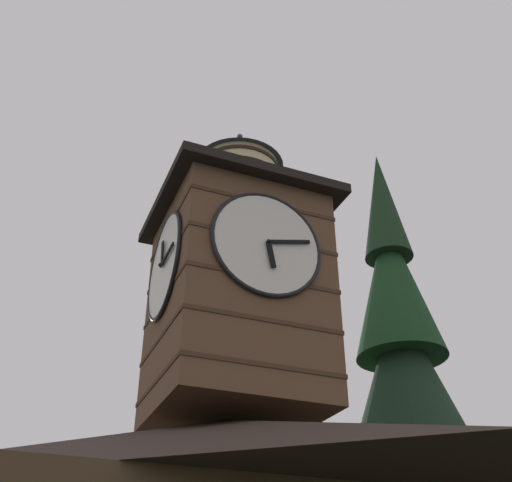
{
  "coord_description": "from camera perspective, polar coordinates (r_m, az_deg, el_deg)",
  "views": [
    {
      "loc": [
        5.3,
        12.17,
        1.93
      ],
      "look_at": [
        0.08,
        -0.5,
        10.43
      ],
      "focal_mm": 44.25,
      "sensor_mm": 36.0,
      "label": 1
    }
  ],
  "objects": [
    {
      "name": "clock_tower",
      "position": [
        15.57,
        -1.76,
        -3.66
      ],
      "size": [
        4.33,
        4.33,
        8.23
      ],
      "color": "brown",
      "rests_on": "building_main"
    },
    {
      "name": "pine_tree_behind",
      "position": [
        19.14,
        -1.8,
        -18.01
      ],
      "size": [
        6.43,
        6.43,
        14.95
      ],
      "color": "#473323",
      "rests_on": "ground_plane"
    },
    {
      "name": "pine_tree_aside",
      "position": [
        23.32,
        13.77,
        -15.45
      ],
      "size": [
        6.22,
        6.22,
        19.94
      ],
      "color": "#473323",
      "rests_on": "ground_plane"
    }
  ]
}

